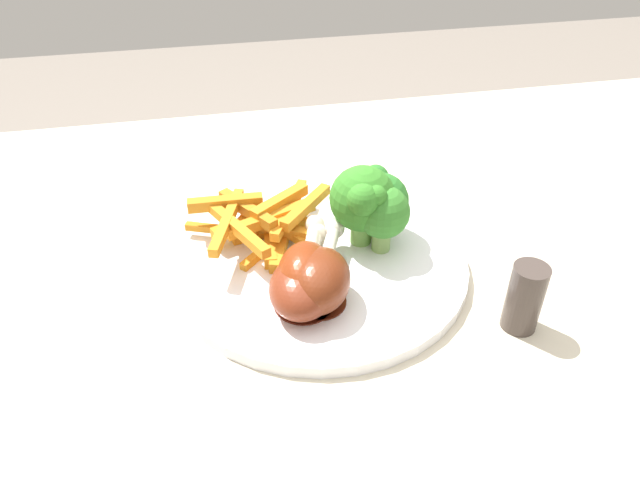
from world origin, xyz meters
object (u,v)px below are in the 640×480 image
(broccoli_floret_middle, at_px, (380,199))
(chicken_drumstick_far, at_px, (304,283))
(carrot_fries_pile, at_px, (264,222))
(chicken_drumstick_extra, at_px, (305,271))
(dinner_plate, at_px, (320,262))
(pepper_shaker, at_px, (525,298))
(broccoli_floret_back, at_px, (379,212))
(chicken_drumstick_near, at_px, (320,277))
(dining_table, at_px, (352,320))
(broccoli_floret_front, at_px, (365,199))

(broccoli_floret_middle, bearing_deg, chicken_drumstick_far, -137.22)
(carrot_fries_pile, bearing_deg, chicken_drumstick_extra, -74.13)
(dinner_plate, bearing_deg, pepper_shaker, -37.20)
(carrot_fries_pile, relative_size, chicken_drumstick_far, 1.14)
(broccoli_floret_middle, bearing_deg, broccoli_floret_back, -106.86)
(chicken_drumstick_near, xyz_separation_m, pepper_shaker, (0.16, -0.06, -0.00))
(dining_table, xyz_separation_m, broccoli_floret_back, (0.01, -0.03, 0.16))
(broccoli_floret_back, xyz_separation_m, chicken_drumstick_near, (-0.07, -0.06, -0.02))
(dinner_plate, height_order, chicken_drumstick_near, chicken_drumstick_near)
(dining_table, relative_size, broccoli_floret_front, 15.60)
(broccoli_floret_front, height_order, chicken_drumstick_near, broccoli_floret_front)
(dining_table, relative_size, broccoli_floret_middle, 18.55)
(chicken_drumstick_near, bearing_deg, dining_table, 58.66)
(dining_table, xyz_separation_m, broccoli_floret_middle, (0.02, -0.01, 0.17))
(chicken_drumstick_near, relative_size, pepper_shaker, 2.02)
(chicken_drumstick_near, xyz_separation_m, chicken_drumstick_extra, (-0.01, 0.01, 0.00))
(chicken_drumstick_far, relative_size, pepper_shaker, 2.09)
(dining_table, xyz_separation_m, chicken_drumstick_near, (-0.06, -0.09, 0.15))
(dinner_plate, height_order, broccoli_floret_back, broccoli_floret_back)
(pepper_shaker, bearing_deg, broccoli_floret_front, 128.77)
(dining_table, distance_m, broccoli_floret_front, 0.18)
(broccoli_floret_back, height_order, pepper_shaker, broccoli_floret_back)
(broccoli_floret_middle, xyz_separation_m, pepper_shaker, (0.09, -0.14, -0.02))
(broccoli_floret_front, xyz_separation_m, broccoli_floret_middle, (0.02, 0.01, -0.01))
(chicken_drumstick_far, bearing_deg, dining_table, 52.96)
(dining_table, relative_size, chicken_drumstick_far, 9.66)
(chicken_drumstick_near, bearing_deg, broccoli_floret_middle, 47.41)
(broccoli_floret_front, bearing_deg, dining_table, 95.64)
(broccoli_floret_front, bearing_deg, chicken_drumstick_extra, -138.18)
(dining_table, distance_m, carrot_fries_pile, 0.17)
(chicken_drumstick_far, bearing_deg, carrot_fries_pile, 102.21)
(broccoli_floret_front, distance_m, broccoli_floret_middle, 0.02)
(broccoli_floret_front, height_order, pepper_shaker, broccoli_floret_front)
(broccoli_floret_front, bearing_deg, broccoli_floret_back, -44.12)
(dinner_plate, distance_m, broccoli_floret_front, 0.07)
(dinner_plate, height_order, chicken_drumstick_far, chicken_drumstick_far)
(carrot_fries_pile, height_order, chicken_drumstick_far, same)
(dining_table, bearing_deg, carrot_fries_pile, 177.20)
(broccoli_floret_back, relative_size, pepper_shaker, 1.08)
(dining_table, xyz_separation_m, broccoli_floret_front, (0.00, -0.02, 0.17))
(broccoli_floret_middle, relative_size, chicken_drumstick_far, 0.52)
(chicken_drumstick_far, bearing_deg, broccoli_floret_middle, 42.78)
(dining_table, distance_m, broccoli_floret_middle, 0.17)
(dinner_plate, bearing_deg, broccoli_floret_back, 3.84)
(broccoli_floret_back, bearing_deg, broccoli_floret_middle, 73.14)
(dining_table, bearing_deg, pepper_shaker, -54.66)
(broccoli_floret_back, bearing_deg, chicken_drumstick_near, -138.28)
(dinner_plate, xyz_separation_m, carrot_fries_pile, (-0.05, 0.04, 0.03))
(broccoli_floret_middle, distance_m, broccoli_floret_back, 0.02)
(dining_table, height_order, dinner_plate, dinner_plate)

